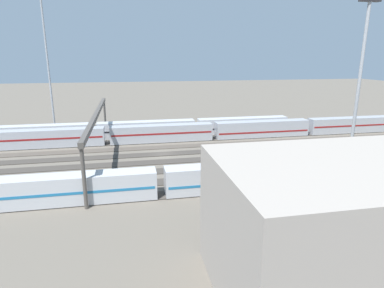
{
  "coord_description": "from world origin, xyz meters",
  "views": [
    {
      "loc": [
        6.48,
        62.12,
        18.76
      ],
      "look_at": [
        -5.32,
        2.52,
        2.5
      ],
      "focal_mm": 30.49,
      "sensor_mm": 36.0,
      "label": 1
    }
  ],
  "objects_px": {
    "light_mast_1": "(361,71)",
    "train_on_track_2": "(162,133)",
    "train_on_track_7": "(276,162)",
    "train_on_track_1": "(95,131)",
    "light_mast_0": "(46,50)",
    "signal_gantry": "(97,118)",
    "train_on_track_8": "(145,183)"
  },
  "relations": [
    {
      "from": "train_on_track_2",
      "to": "light_mast_1",
      "type": "bearing_deg",
      "value": 124.44
    },
    {
      "from": "train_on_track_7",
      "to": "train_on_track_2",
      "type": "height_order",
      "value": "train_on_track_7"
    },
    {
      "from": "train_on_track_7",
      "to": "train_on_track_1",
      "type": "distance_m",
      "value": 43.4
    },
    {
      "from": "train_on_track_8",
      "to": "light_mast_1",
      "type": "xyz_separation_m",
      "value": [
        -28.5,
        3.47,
        14.97
      ]
    },
    {
      "from": "light_mast_0",
      "to": "light_mast_1",
      "type": "distance_m",
      "value": 66.5
    },
    {
      "from": "train_on_track_7",
      "to": "signal_gantry",
      "type": "bearing_deg",
      "value": -27.13
    },
    {
      "from": "train_on_track_8",
      "to": "light_mast_0",
      "type": "xyz_separation_m",
      "value": [
        19.8,
        -42.11,
        18.32
      ]
    },
    {
      "from": "train_on_track_2",
      "to": "train_on_track_8",
      "type": "bearing_deg",
      "value": 79.52
    },
    {
      "from": "train_on_track_8",
      "to": "light_mast_0",
      "type": "bearing_deg",
      "value": -64.82
    },
    {
      "from": "train_on_track_7",
      "to": "train_on_track_8",
      "type": "distance_m",
      "value": 22.25
    },
    {
      "from": "train_on_track_2",
      "to": "light_mast_0",
      "type": "xyz_separation_m",
      "value": [
        25.35,
        -12.11,
        18.36
      ]
    },
    {
      "from": "train_on_track_2",
      "to": "light_mast_1",
      "type": "xyz_separation_m",
      "value": [
        -22.95,
        33.47,
        15.01
      ]
    },
    {
      "from": "light_mast_0",
      "to": "train_on_track_7",
      "type": "bearing_deg",
      "value": 138.18
    },
    {
      "from": "train_on_track_2",
      "to": "train_on_track_8",
      "type": "height_order",
      "value": "train_on_track_8"
    },
    {
      "from": "light_mast_0",
      "to": "light_mast_1",
      "type": "height_order",
      "value": "light_mast_0"
    },
    {
      "from": "train_on_track_7",
      "to": "light_mast_0",
      "type": "bearing_deg",
      "value": -41.82
    },
    {
      "from": "train_on_track_2",
      "to": "train_on_track_1",
      "type": "distance_m",
      "value": 16.04
    },
    {
      "from": "light_mast_1",
      "to": "train_on_track_2",
      "type": "bearing_deg",
      "value": -55.56
    },
    {
      "from": "train_on_track_2",
      "to": "train_on_track_1",
      "type": "xyz_separation_m",
      "value": [
        15.24,
        -5.0,
        0.0
      ]
    },
    {
      "from": "light_mast_0",
      "to": "signal_gantry",
      "type": "distance_m",
      "value": 28.21
    },
    {
      "from": "train_on_track_7",
      "to": "light_mast_1",
      "type": "height_order",
      "value": "light_mast_1"
    },
    {
      "from": "train_on_track_7",
      "to": "train_on_track_1",
      "type": "bearing_deg",
      "value": -43.72
    },
    {
      "from": "train_on_track_2",
      "to": "train_on_track_1",
      "type": "height_order",
      "value": "same"
    },
    {
      "from": "train_on_track_1",
      "to": "signal_gantry",
      "type": "relative_size",
      "value": 2.12
    },
    {
      "from": "light_mast_1",
      "to": "signal_gantry",
      "type": "distance_m",
      "value": 44.03
    },
    {
      "from": "train_on_track_7",
      "to": "light_mast_1",
      "type": "bearing_deg",
      "value": 128.86
    },
    {
      "from": "signal_gantry",
      "to": "train_on_track_7",
      "type": "bearing_deg",
      "value": 152.87
    },
    {
      "from": "train_on_track_7",
      "to": "train_on_track_2",
      "type": "relative_size",
      "value": 0.08
    },
    {
      "from": "train_on_track_2",
      "to": "light_mast_0",
      "type": "bearing_deg",
      "value": -25.53
    },
    {
      "from": "signal_gantry",
      "to": "light_mast_1",
      "type": "bearing_deg",
      "value": 146.97
    },
    {
      "from": "train_on_track_2",
      "to": "train_on_track_1",
      "type": "bearing_deg",
      "value": -18.16
    },
    {
      "from": "train_on_track_1",
      "to": "signal_gantry",
      "type": "height_order",
      "value": "signal_gantry"
    }
  ]
}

